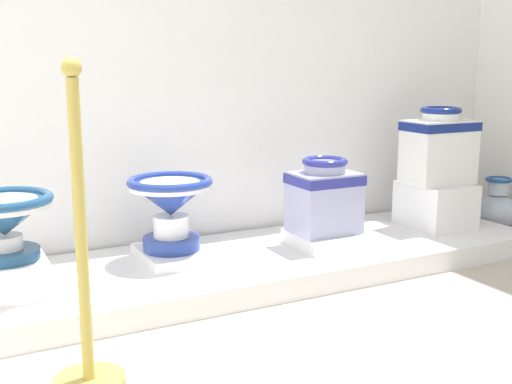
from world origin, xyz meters
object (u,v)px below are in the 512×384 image
Objects in this scene: antique_toilet_rightmost at (3,216)px; antique_toilet_leftmost at (439,145)px; plinth_block_tall_cobalt at (172,255)px; antique_toilet_tall_cobalt at (170,201)px; plinth_block_slender_white at (323,239)px; plinth_block_leftmost at (436,205)px; plinth_block_rightmost at (8,277)px; decorative_vase_companion at (497,209)px; antique_toilet_slender_white at (324,195)px; stanchion_post_near_left at (84,288)px.

antique_toilet_rightmost is 2.40m from antique_toilet_leftmost.
antique_toilet_tall_cobalt is (0.00, 0.00, 0.27)m from plinth_block_tall_cobalt.
plinth_block_leftmost is at bearing 3.69° from plinth_block_slender_white.
antique_toilet_leftmost reaches higher than plinth_block_rightmost.
decorative_vase_companion is at bearing 0.65° from antique_toilet_leftmost.
plinth_block_leftmost reaches higher than plinth_block_tall_cobalt.
antique_toilet_slender_white reaches higher than plinth_block_tall_cobalt.
plinth_block_tall_cobalt is (0.77, 0.15, -0.05)m from plinth_block_rightmost.
antique_toilet_slender_white is at bearing -90.00° from plinth_block_slender_white.
plinth_block_tall_cobalt is 1.00× the size of antique_toilet_slender_white.
plinth_block_tall_cobalt is 0.85m from antique_toilet_slender_white.
plinth_block_slender_white is 1.35m from decorative_vase_companion.
antique_toilet_rightmost is at bearing -179.29° from antique_toilet_slender_white.
antique_toilet_tall_cobalt is 1.05× the size of antique_toilet_slender_white.
plinth_block_slender_white is (0.80, -0.13, -0.26)m from antique_toilet_tall_cobalt.
plinth_block_rightmost is 2.92m from decorative_vase_companion.
stanchion_post_near_left is (-0.60, -0.85, 0.20)m from plinth_block_tall_cobalt.
antique_toilet_slender_white is (0.00, -0.00, 0.24)m from plinth_block_slender_white.
antique_toilet_rightmost is 0.78m from antique_toilet_tall_cobalt.
plinth_block_tall_cobalt is 1.10× the size of decorative_vase_companion.
antique_toilet_tall_cobalt is at bearing 54.58° from stanchion_post_near_left.
antique_toilet_rightmost is at bearing -179.29° from plinth_block_slender_white.
antique_toilet_rightmost is at bearing 103.39° from stanchion_post_near_left.
antique_toilet_tall_cobalt is 0.93× the size of antique_toilet_leftmost.
plinth_block_rightmost is 0.80× the size of plinth_block_leftmost.
plinth_block_rightmost is 0.74m from stanchion_post_near_left.
antique_toilet_tall_cobalt is 1.04m from stanchion_post_near_left.
plinth_block_tall_cobalt is at bearing 171.00° from antique_toilet_slender_white.
plinth_block_slender_white is at bearing 90.00° from antique_toilet_slender_white.
antique_toilet_tall_cobalt is 0.85m from plinth_block_slender_white.
antique_toilet_tall_cobalt reaches higher than decorative_vase_companion.
plinth_block_leftmost is at bearing 0.00° from antique_toilet_leftmost.
decorative_vase_companion is (0.52, 0.01, -0.08)m from plinth_block_leftmost.
plinth_block_rightmost is at bearing -178.46° from decorative_vase_companion.
stanchion_post_near_left is at bearing -152.84° from antique_toilet_slender_white.
plinth_block_rightmost is 2.40m from plinth_block_leftmost.
antique_toilet_leftmost is (0.83, 0.05, 0.21)m from antique_toilet_slender_white.
antique_toilet_rightmost is 1.57m from antique_toilet_slender_white.
plinth_block_tall_cobalt is 1.03× the size of plinth_block_leftmost.
plinth_block_slender_white is (1.57, 0.02, -0.04)m from plinth_block_rightmost.
antique_toilet_slender_white is 1.10× the size of decorative_vase_companion.
plinth_block_leftmost reaches higher than decorative_vase_companion.
plinth_block_slender_white is 0.87× the size of antique_toilet_slender_white.
plinth_block_slender_white is at bearing -177.48° from decorative_vase_companion.
plinth_block_slender_white is 0.83m from plinth_block_leftmost.
decorative_vase_companion is (2.92, 0.08, -0.29)m from antique_toilet_rightmost.
antique_toilet_tall_cobalt is 2.16m from decorative_vase_companion.
antique_toilet_leftmost reaches higher than antique_toilet_slender_white.
antique_toilet_tall_cobalt reaches higher than plinth_block_rightmost.
plinth_block_tall_cobalt is at bearing 178.19° from decorative_vase_companion.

